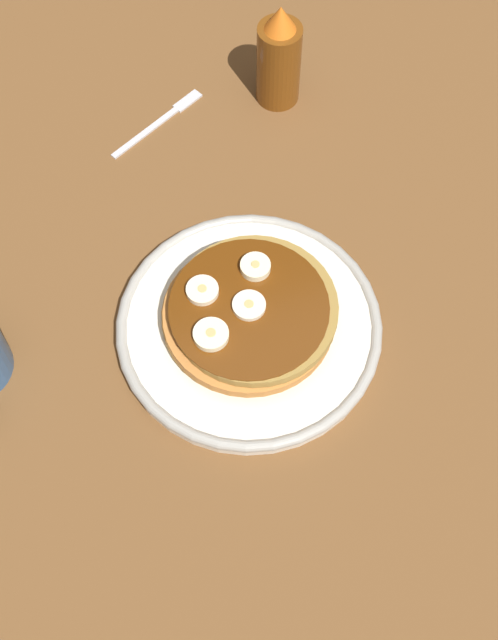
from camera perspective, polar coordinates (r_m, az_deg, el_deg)
name	(u,v)px	position (r cm, az deg, el deg)	size (l,w,h in cm)	color
ground_plane	(249,339)	(83.47, 0.00, -1.27)	(140.00, 140.00, 3.00)	brown
plate	(249,327)	(81.19, 0.00, -0.46)	(25.55, 25.55, 1.96)	silver
pancake_stack	(249,315)	(79.25, 0.02, 0.35)	(16.83, 16.93, 3.40)	gold
banana_slice_0	(246,304)	(77.64, -0.23, 1.10)	(3.11, 3.11, 0.74)	beige
banana_slice_1	(202,291)	(78.37, -3.16, 1.98)	(3.05, 3.05, 0.88)	#F4E4BE
banana_slice_2	(255,267)	(79.47, 0.43, 3.58)	(2.88, 2.88, 1.05)	#F5EABD
banana_slice_3	(211,335)	(76.08, -2.57, -1.01)	(3.26, 3.26, 0.95)	#F8EDBE
fork	(162,119)	(97.56, -5.86, 13.30)	(6.30, 12.23, 0.50)	silver
syrup_bottle	(279,59)	(95.69, 2.02, 17.19)	(4.86, 4.86, 12.74)	brown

